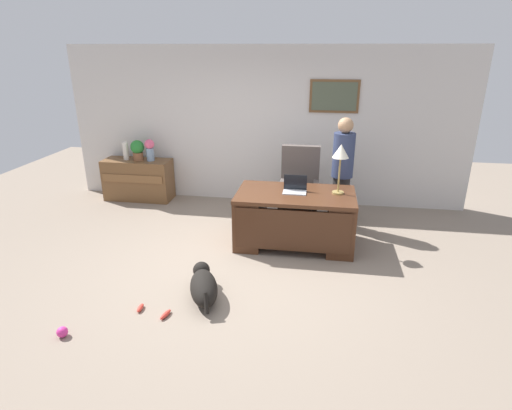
# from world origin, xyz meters

# --- Properties ---
(ground_plane) EXTENTS (12.00, 12.00, 0.00)m
(ground_plane) POSITION_xyz_m (0.00, 0.00, 0.00)
(ground_plane) COLOR gray
(back_wall) EXTENTS (7.00, 0.16, 2.70)m
(back_wall) POSITION_xyz_m (0.01, 2.60, 1.35)
(back_wall) COLOR silver
(back_wall) RESTS_ON ground_plane
(desk) EXTENTS (1.63, 0.94, 0.77)m
(desk) POSITION_xyz_m (0.70, 0.77, 0.41)
(desk) COLOR #4C2B19
(desk) RESTS_ON ground_plane
(credenza) EXTENTS (1.22, 0.50, 0.74)m
(credenza) POSITION_xyz_m (-2.28, 2.25, 0.37)
(credenza) COLOR brown
(credenza) RESTS_ON ground_plane
(armchair) EXTENTS (0.60, 0.59, 1.21)m
(armchair) POSITION_xyz_m (0.70, 1.65, 0.52)
(armchair) COLOR #564C47
(armchair) RESTS_ON ground_plane
(person_standing) EXTENTS (0.32, 0.32, 1.70)m
(person_standing) POSITION_xyz_m (1.34, 1.53, 0.88)
(person_standing) COLOR #262323
(person_standing) RESTS_ON ground_plane
(dog_lying) EXTENTS (0.51, 0.80, 0.30)m
(dog_lying) POSITION_xyz_m (-0.20, -0.76, 0.15)
(dog_lying) COLOR black
(dog_lying) RESTS_ON ground_plane
(laptop) EXTENTS (0.32, 0.22, 0.22)m
(laptop) POSITION_xyz_m (0.68, 0.85, 0.83)
(laptop) COLOR #B2B5BA
(laptop) RESTS_ON desk
(desk_lamp) EXTENTS (0.22, 0.22, 0.68)m
(desk_lamp) POSITION_xyz_m (1.27, 0.87, 1.32)
(desk_lamp) COLOR #9E8447
(desk_lamp) RESTS_ON desk
(vase_with_flowers) EXTENTS (0.17, 0.17, 0.38)m
(vase_with_flowers) POSITION_xyz_m (-2.00, 2.25, 0.95)
(vase_with_flowers) COLOR #809BB7
(vase_with_flowers) RESTS_ON credenza
(vase_empty) EXTENTS (0.10, 0.10, 0.32)m
(vase_empty) POSITION_xyz_m (-2.47, 2.25, 0.90)
(vase_empty) COLOR silver
(vase_empty) RESTS_ON credenza
(potted_plant) EXTENTS (0.24, 0.24, 0.36)m
(potted_plant) POSITION_xyz_m (-2.24, 2.25, 0.94)
(potted_plant) COLOR brown
(potted_plant) RESTS_ON credenza
(dog_toy_ball) EXTENTS (0.11, 0.11, 0.11)m
(dog_toy_ball) POSITION_xyz_m (-1.38, -1.63, 0.05)
(dog_toy_ball) COLOR #D8338C
(dog_toy_ball) RESTS_ON ground_plane
(dog_toy_bone) EXTENTS (0.09, 0.19, 0.05)m
(dog_toy_bone) POSITION_xyz_m (-0.51, -1.16, 0.03)
(dog_toy_bone) COLOR #E53F33
(dog_toy_bone) RESTS_ON ground_plane
(dog_toy_plush) EXTENTS (0.06, 0.15, 0.05)m
(dog_toy_plush) POSITION_xyz_m (-0.82, -1.09, 0.03)
(dog_toy_plush) COLOR #E53F33
(dog_toy_plush) RESTS_ON ground_plane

